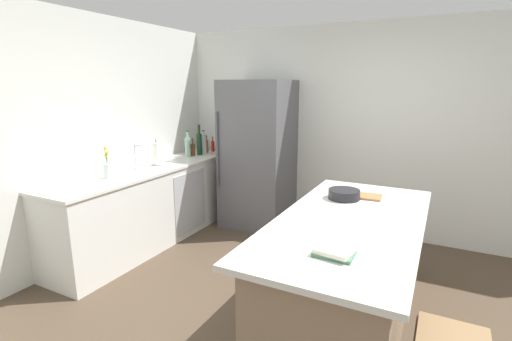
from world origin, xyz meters
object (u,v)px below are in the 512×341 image
object	(u,v)px
flower_vase	(108,169)
vinegar_bottle	(207,146)
hot_sauce_bottle	(213,146)
gin_bottle	(188,146)
refrigerator	(258,155)
mixing_bowl	(344,194)
syrup_bottle	(193,149)
soda_bottle	(204,144)
paper_towel_roll	(157,154)
kitchen_island	(347,274)
wine_bottle	(199,143)
cookbook_stack	(334,251)
cutting_board	(363,196)

from	to	relation	value
flower_vase	vinegar_bottle	size ratio (longest dim) A/B	1.37
hot_sauce_bottle	gin_bottle	xyz separation A→B (m)	(-0.08, -0.48, 0.06)
refrigerator	gin_bottle	distance (m)	0.96
mixing_bowl	syrup_bottle	bearing A→B (deg)	157.37
syrup_bottle	mixing_bowl	bearing A→B (deg)	-22.63
soda_bottle	paper_towel_roll	bearing A→B (deg)	-93.52
kitchen_island	hot_sauce_bottle	world-z (taller)	hot_sauce_bottle
wine_bottle	cookbook_stack	world-z (taller)	wine_bottle
kitchen_island	hot_sauce_bottle	bearing A→B (deg)	142.81
paper_towel_roll	hot_sauce_bottle	distance (m)	1.11
syrup_bottle	cutting_board	distance (m)	2.60
soda_bottle	mixing_bowl	distance (m)	2.57
wine_bottle	flower_vase	bearing A→B (deg)	-91.99
refrigerator	soda_bottle	distance (m)	0.84
hot_sauce_bottle	mixing_bowl	world-z (taller)	hot_sauce_bottle
flower_vase	wine_bottle	xyz separation A→B (m)	(0.05, 1.54, 0.07)
paper_towel_roll	mixing_bowl	distance (m)	2.36
vinegar_bottle	mixing_bowl	distance (m)	2.63
vinegar_bottle	cutting_board	xyz separation A→B (m)	(2.44, -1.13, -0.11)
paper_towel_roll	cookbook_stack	world-z (taller)	paper_towel_roll
flower_vase	vinegar_bottle	xyz separation A→B (m)	(0.04, 1.73, 0.00)
gin_bottle	kitchen_island	bearing A→B (deg)	-28.48
syrup_bottle	cutting_board	size ratio (longest dim) A/B	0.72
flower_vase	wine_bottle	bearing A→B (deg)	88.01
refrigerator	gin_bottle	bearing A→B (deg)	-160.97
hot_sauce_bottle	soda_bottle	xyz separation A→B (m)	(-0.02, -0.21, 0.05)
kitchen_island	flower_vase	xyz separation A→B (m)	(-2.51, 0.01, 0.56)
cutting_board	refrigerator	bearing A→B (deg)	145.96
hot_sauce_bottle	cookbook_stack	world-z (taller)	hot_sauce_bottle
soda_bottle	wine_bottle	xyz separation A→B (m)	(-0.00, -0.09, 0.03)
hot_sauce_bottle	cutting_board	bearing A→B (deg)	-27.27
flower_vase	soda_bottle	distance (m)	1.63
hot_sauce_bottle	cutting_board	size ratio (longest dim) A/B	0.65
hot_sauce_bottle	vinegar_bottle	bearing A→B (deg)	-106.82
vinegar_bottle	paper_towel_roll	bearing A→B (deg)	-92.23
vinegar_bottle	cookbook_stack	world-z (taller)	vinegar_bottle
cutting_board	gin_bottle	bearing A→B (deg)	163.08
syrup_bottle	wine_bottle	bearing A→B (deg)	66.62
mixing_bowl	cutting_board	size ratio (longest dim) A/B	0.81
kitchen_island	gin_bottle	bearing A→B (deg)	151.52
vinegar_bottle	soda_bottle	bearing A→B (deg)	-80.29
soda_bottle	cookbook_stack	world-z (taller)	soda_bottle
flower_vase	gin_bottle	size ratio (longest dim) A/B	0.96
paper_towel_roll	cookbook_stack	bearing A→B (deg)	-28.32
soda_bottle	cookbook_stack	distance (m)	3.39
kitchen_island	refrigerator	world-z (taller)	refrigerator
vinegar_bottle	gin_bottle	bearing A→B (deg)	-97.49
syrup_bottle	mixing_bowl	distance (m)	2.53
hot_sauce_bottle	mixing_bowl	distance (m)	2.65
hot_sauce_bottle	mixing_bowl	bearing A→B (deg)	-31.13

